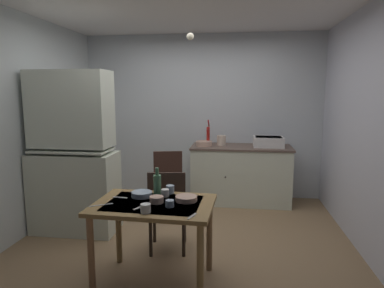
{
  "coord_description": "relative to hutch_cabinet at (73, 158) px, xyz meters",
  "views": [
    {
      "loc": [
        0.58,
        -3.67,
        1.69
      ],
      "look_at": [
        0.08,
        0.02,
        1.11
      ],
      "focal_mm": 31.62,
      "sensor_mm": 36.0,
      "label": 1
    }
  ],
  "objects": [
    {
      "name": "wall_left",
      "position": [
        -0.57,
        -0.06,
        0.39
      ],
      "size": [
        0.1,
        3.58,
        2.59
      ],
      "primitive_type": "cube",
      "color": "silver",
      "rests_on": "ground"
    },
    {
      "name": "teacup_mint",
      "position": [
        1.23,
        -1.24,
        -0.13
      ],
      "size": [
        0.08,
        0.08,
        0.07
      ],
      "primitive_type": "cylinder",
      "color": "white",
      "rests_on": "dining_table"
    },
    {
      "name": "counter_cabinet",
      "position": [
        2.0,
        1.36,
        -0.47
      ],
      "size": [
        1.5,
        0.64,
        0.88
      ],
      "color": "silver",
      "rests_on": "ground"
    },
    {
      "name": "sink_basin",
      "position": [
        2.39,
        1.36,
        0.05
      ],
      "size": [
        0.44,
        0.34,
        0.15
      ],
      "color": "silver",
      "rests_on": "counter_cabinet"
    },
    {
      "name": "mixing_bowl_counter",
      "position": [
        1.43,
        1.31,
        0.01
      ],
      "size": [
        0.25,
        0.25,
        0.07
      ],
      "primitive_type": "cylinder",
      "color": "tan",
      "rests_on": "counter_cabinet"
    },
    {
      "name": "wall_right",
      "position": [
        3.29,
        -0.06,
        0.39
      ],
      "size": [
        0.1,
        3.58,
        2.59
      ],
      "primitive_type": "cube",
      "color": "silver",
      "rests_on": "ground"
    },
    {
      "name": "mug_dark",
      "position": [
        1.32,
        -0.71,
        -0.13
      ],
      "size": [
        0.08,
        0.08,
        0.08
      ],
      "primitive_type": "cylinder",
      "color": "#9EB2C6",
      "rests_on": "dining_table"
    },
    {
      "name": "serving_spoon",
      "position": [
        1.6,
        -1.27,
        -0.16
      ],
      "size": [
        0.06,
        0.13,
        0.0
      ],
      "primitive_type": "cube",
      "rotation": [
        0.0,
        0.0,
        4.37
      ],
      "color": "beige",
      "rests_on": "dining_table"
    },
    {
      "name": "pendant_bulb",
      "position": [
        1.39,
        0.15,
        1.4
      ],
      "size": [
        0.08,
        0.08,
        0.08
      ],
      "primitive_type": "sphere",
      "color": "#F9EFCC"
    },
    {
      "name": "wall_back",
      "position": [
        1.36,
        1.73,
        0.39
      ],
      "size": [
        3.86,
        0.1,
        2.59
      ],
      "primitive_type": "cube",
      "color": "silver",
      "rests_on": "ground"
    },
    {
      "name": "soup_bowl_small",
      "position": [
        1.5,
        -0.9,
        -0.14
      ],
      "size": [
        0.19,
        0.19,
        0.04
      ],
      "primitive_type": "cylinder",
      "color": "tan",
      "rests_on": "dining_table"
    },
    {
      "name": "stoneware_crock",
      "position": [
        1.69,
        1.41,
        0.05
      ],
      "size": [
        0.14,
        0.14,
        0.15
      ],
      "primitive_type": "cylinder",
      "color": "beige",
      "rests_on": "counter_cabinet"
    },
    {
      "name": "table_knife",
      "position": [
        0.8,
        -1.12,
        -0.16
      ],
      "size": [
        0.18,
        0.12,
        0.0
      ],
      "primitive_type": "cube",
      "rotation": [
        0.0,
        0.0,
        0.55
      ],
      "color": "silver",
      "rests_on": "dining_table"
    },
    {
      "name": "glass_bottle",
      "position": [
        1.2,
        -0.74,
        -0.07
      ],
      "size": [
        0.07,
        0.07,
        0.25
      ],
      "color": "#4C7F56",
      "rests_on": "dining_table"
    },
    {
      "name": "dining_table",
      "position": [
        1.23,
        -0.99,
        -0.27
      ],
      "size": [
        1.05,
        0.74,
        0.74
      ],
      "color": "olive",
      "rests_on": "ground"
    },
    {
      "name": "serving_bowl_wide",
      "position": [
        1.08,
        -0.84,
        -0.14
      ],
      "size": [
        0.19,
        0.19,
        0.05
      ],
      "primitive_type": "cylinder",
      "color": "#9EB2C6",
      "rests_on": "dining_table"
    },
    {
      "name": "ceiling_slab",
      "position": [
        1.36,
        -0.06,
        1.73
      ],
      "size": [
        3.86,
        3.58,
        0.1
      ],
      "primitive_type": "cube",
      "color": "silver"
    },
    {
      "name": "sauce_dish",
      "position": [
        1.26,
        -0.99,
        -0.14
      ],
      "size": [
        0.12,
        0.12,
        0.06
      ],
      "primitive_type": "cylinder",
      "color": "tan",
      "rests_on": "dining_table"
    },
    {
      "name": "hand_pump",
      "position": [
        1.49,
        1.41,
        0.14
      ],
      "size": [
        0.05,
        0.27,
        0.39
      ],
      "color": "#B21E19",
      "rests_on": "counter_cabinet"
    },
    {
      "name": "chair_far_side",
      "position": [
        1.23,
        -0.41,
        -0.42
      ],
      "size": [
        0.45,
        0.45,
        0.89
      ],
      "color": "#34271D",
      "rests_on": "ground"
    },
    {
      "name": "ground_plane",
      "position": [
        1.36,
        -0.06,
        -0.91
      ],
      "size": [
        4.76,
        4.76,
        0.0
      ],
      "primitive_type": "plane",
      "color": "#8A6D4C"
    },
    {
      "name": "teaspoon_by_cup",
      "position": [
        1.14,
        -1.14,
        -0.16
      ],
      "size": [
        0.07,
        0.12,
        0.0
      ],
      "primitive_type": "cube",
      "rotation": [
        0.0,
        0.0,
        1.13
      ],
      "color": "beige",
      "rests_on": "dining_table"
    },
    {
      "name": "chair_by_counter",
      "position": [
        1.01,
        0.69,
        -0.42
      ],
      "size": [
        0.47,
        0.47,
        0.91
      ],
      "color": "#39221D",
      "rests_on": "ground"
    },
    {
      "name": "hutch_cabinet",
      "position": [
        0.0,
        0.0,
        0.0
      ],
      "size": [
        1.0,
        0.49,
        1.93
      ],
      "color": "silver",
      "rests_on": "ground"
    },
    {
      "name": "teaspoon_near_bowl",
      "position": [
        0.9,
        -0.9,
        -0.16
      ],
      "size": [
        0.14,
        0.04,
        0.0
      ],
      "primitive_type": "cube",
      "rotation": [
        0.0,
        0.0,
        3.03
      ],
      "color": "beige",
      "rests_on": "dining_table"
    },
    {
      "name": "mug_tall",
      "position": [
        1.39,
        -1.08,
        -0.14
      ],
      "size": [
        0.07,
        0.07,
        0.06
      ],
      "primitive_type": "cylinder",
      "color": "#9EB2C6",
      "rests_on": "dining_table"
    },
    {
      "name": "teacup_cream",
      "position": [
        1.29,
        -0.8,
        -0.13
      ],
      "size": [
        0.07,
        0.07,
        0.07
      ],
      "primitive_type": "cylinder",
      "color": "white",
      "rests_on": "dining_table"
    }
  ]
}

